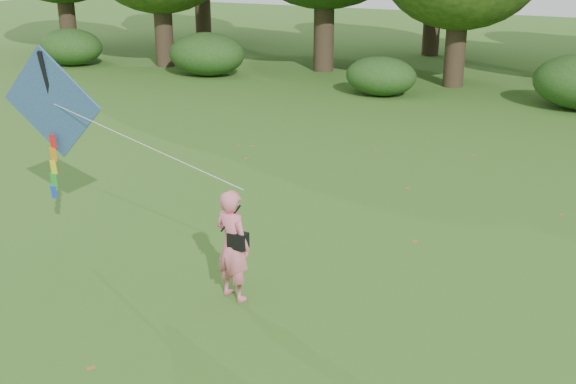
% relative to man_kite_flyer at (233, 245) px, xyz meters
% --- Properties ---
extents(ground, '(100.00, 100.00, 0.00)m').
position_rel_man_kite_flyer_xyz_m(ground, '(0.83, -0.81, -0.92)').
color(ground, '#265114').
rests_on(ground, ground).
extents(man_kite_flyer, '(0.77, 0.61, 1.84)m').
position_rel_man_kite_flyer_xyz_m(man_kite_flyer, '(0.00, 0.00, 0.00)').
color(man_kite_flyer, '#E76C82').
rests_on(man_kite_flyer, ground).
extents(crossbody_bag, '(0.43, 0.20, 0.72)m').
position_rel_man_kite_flyer_xyz_m(crossbody_bag, '(0.12, -0.03, 0.12)').
color(crossbody_bag, black).
rests_on(crossbody_bag, ground).
extents(flying_kite, '(5.60, 1.14, 3.01)m').
position_rel_man_kite_flyer_xyz_m(flying_kite, '(-4.23, 0.76, 1.69)').
color(flying_kite, '#2639A5').
rests_on(flying_kite, ground).
extents(shrub_band, '(39.15, 3.22, 1.88)m').
position_rel_man_kite_flyer_xyz_m(shrub_band, '(0.11, 16.79, -0.06)').
color(shrub_band, '#264919').
rests_on(shrub_band, ground).
extents(fallen_leaves, '(8.97, 12.67, 0.01)m').
position_rel_man_kite_flyer_xyz_m(fallen_leaves, '(-0.75, 6.00, -0.92)').
color(fallen_leaves, brown).
rests_on(fallen_leaves, ground).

